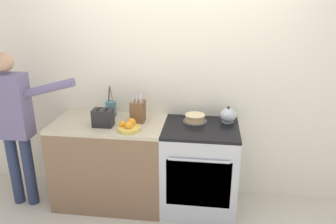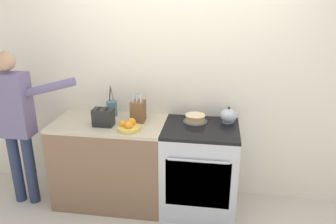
{
  "view_description": "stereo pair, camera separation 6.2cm",
  "coord_description": "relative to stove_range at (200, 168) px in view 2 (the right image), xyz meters",
  "views": [
    {
      "loc": [
        0.34,
        -2.64,
        2.12
      ],
      "look_at": [
        -0.04,
        0.29,
        1.06
      ],
      "focal_mm": 35.0,
      "sensor_mm": 36.0,
      "label": 1
    },
    {
      "loc": [
        0.4,
        -2.63,
        2.12
      ],
      "look_at": [
        -0.04,
        0.29,
        1.06
      ],
      "focal_mm": 35.0,
      "sensor_mm": 36.0,
      "label": 2
    }
  ],
  "objects": [
    {
      "name": "tea_kettle",
      "position": [
        0.26,
        0.18,
        0.52
      ],
      "size": [
        0.2,
        0.16,
        0.16
      ],
      "color": "#B7BABF",
      "rests_on": "stove_range"
    },
    {
      "name": "layer_cake",
      "position": [
        -0.07,
        0.13,
        0.49
      ],
      "size": [
        0.25,
        0.25,
        0.08
      ],
      "color": "#4C4C51",
      "rests_on": "stove_range"
    },
    {
      "name": "utensil_crock",
      "position": [
        -0.95,
        0.19,
        0.54
      ],
      "size": [
        0.11,
        0.11,
        0.34
      ],
      "color": "#477084",
      "rests_on": "counter_cabinet"
    },
    {
      "name": "fruit_bowl",
      "position": [
        -0.68,
        -0.16,
        0.49
      ],
      "size": [
        0.22,
        0.22,
        0.1
      ],
      "color": "gold",
      "rests_on": "counter_cabinet"
    },
    {
      "name": "counter_cabinet",
      "position": [
        -0.93,
        0.0,
        -0.0
      ],
      "size": [
        1.13,
        0.64,
        0.91
      ],
      "color": "brown",
      "rests_on": "ground_plane"
    },
    {
      "name": "person_baker",
      "position": [
        -1.83,
        -0.17,
        0.51
      ],
      "size": [
        0.92,
        0.2,
        1.62
      ],
      "rotation": [
        0.0,
        0.0,
        -0.02
      ],
      "color": "#283351",
      "rests_on": "ground_plane"
    },
    {
      "name": "stove_range",
      "position": [
        0.0,
        0.0,
        0.0
      ],
      "size": [
        0.73,
        0.67,
        0.91
      ],
      "color": "#B7BABF",
      "rests_on": "ground_plane"
    },
    {
      "name": "ground_plane",
      "position": [
        -0.28,
        -0.32,
        -0.45
      ],
      "size": [
        16.0,
        16.0,
        0.0
      ],
      "primitive_type": "plane",
      "color": "beige"
    },
    {
      "name": "toaster",
      "position": [
        -0.95,
        -0.09,
        0.54
      ],
      "size": [
        0.21,
        0.13,
        0.17
      ],
      "color": "black",
      "rests_on": "counter_cabinet"
    },
    {
      "name": "wall_back",
      "position": [
        -0.28,
        0.34,
        0.85
      ],
      "size": [
        8.0,
        0.04,
        2.6
      ],
      "color": "silver",
      "rests_on": "ground_plane"
    },
    {
      "name": "knife_block",
      "position": [
        -0.64,
        0.08,
        0.56
      ],
      "size": [
        0.13,
        0.16,
        0.31
      ],
      "color": "brown",
      "rests_on": "counter_cabinet"
    }
  ]
}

